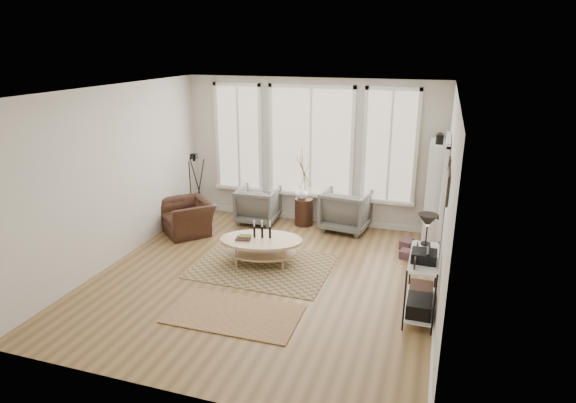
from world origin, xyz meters
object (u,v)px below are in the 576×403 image
(low_shelf, at_px, (422,278))
(bookcase, at_px, (435,194))
(side_table, at_px, (304,190))
(accent_chair, at_px, (187,217))
(armchair_left, at_px, (258,205))
(coffee_table, at_px, (261,244))
(armchair_right, at_px, (346,210))

(low_shelf, bearing_deg, bookcase, 88.72)
(side_table, distance_m, accent_chair, 2.35)
(low_shelf, distance_m, armchair_left, 4.27)
(side_table, bearing_deg, bookcase, -5.16)
(armchair_left, relative_size, side_table, 0.52)
(coffee_table, xyz_separation_m, side_table, (0.19, 1.95, 0.40))
(coffee_table, height_order, side_table, side_table)
(low_shelf, relative_size, armchair_left, 1.62)
(armchair_right, bearing_deg, armchair_left, 11.85)
(armchair_left, height_order, accent_chair, armchair_left)
(coffee_table, xyz_separation_m, armchair_right, (1.06, 1.95, 0.07))
(armchair_left, bearing_deg, accent_chair, 39.11)
(low_shelf, distance_m, armchair_right, 3.16)
(low_shelf, height_order, side_table, side_table)
(low_shelf, height_order, armchair_left, low_shelf)
(side_table, xyz_separation_m, accent_chair, (-2.03, -1.10, -0.43))
(coffee_table, height_order, accent_chair, accent_chair)
(armchair_right, bearing_deg, low_shelf, 127.23)
(armchair_right, height_order, accent_chair, armchair_right)
(bookcase, xyz_separation_m, low_shelf, (-0.06, -2.52, -0.44))
(bookcase, relative_size, low_shelf, 1.58)
(bookcase, distance_m, accent_chair, 4.65)
(coffee_table, relative_size, accent_chair, 1.56)
(coffee_table, distance_m, side_table, 2.01)
(coffee_table, bearing_deg, armchair_right, 61.55)
(coffee_table, height_order, armchair_right, armchair_right)
(bookcase, height_order, low_shelf, bookcase)
(bookcase, xyz_separation_m, side_table, (-2.49, 0.22, -0.21))
(accent_chair, bearing_deg, armchair_right, 62.43)
(armchair_left, xyz_separation_m, side_table, (0.94, 0.14, 0.38))
(armchair_left, xyz_separation_m, armchair_right, (1.81, 0.14, 0.04))
(low_shelf, height_order, armchair_right, low_shelf)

